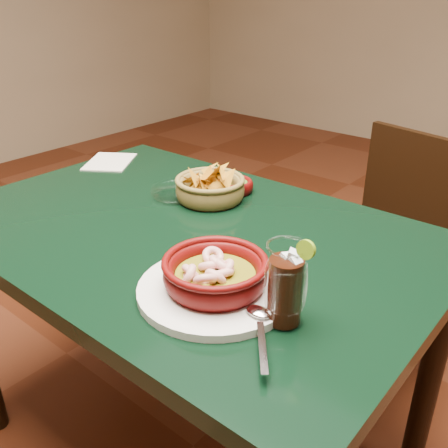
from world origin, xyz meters
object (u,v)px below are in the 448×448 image
Objects in this scene: cola_drink at (285,286)px; shrimp_plate at (215,278)px; chip_basket at (210,188)px; dining_chair at (384,251)px; dining_table at (186,263)px.

shrimp_plate is at bearing -176.33° from cola_drink.
chip_basket is at bearing 144.45° from cola_drink.
chip_basket reaches higher than dining_chair.
shrimp_plate is at bearing -47.45° from chip_basket.
dining_table is at bearing 157.88° from cola_drink.
dining_chair is at bearing 90.28° from shrimp_plate.
cola_drink reaches higher than dining_chair.
dining_table is 0.46m from cola_drink.
cola_drink is (0.39, -0.16, 0.17)m from dining_table.
chip_basket is (-0.30, -0.54, 0.31)m from dining_chair.
dining_table is 1.40× the size of dining_chair.
dining_table is 3.27× the size of shrimp_plate.
shrimp_plate is (0.24, -0.17, 0.13)m from dining_table.
cola_drink reaches higher than chip_basket.
shrimp_plate is 0.46m from chip_basket.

